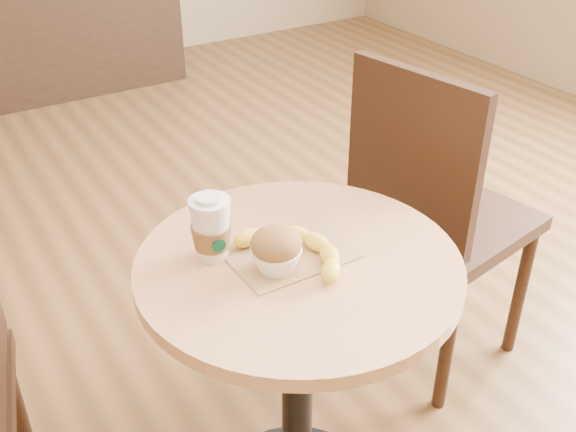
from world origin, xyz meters
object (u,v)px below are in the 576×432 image
Objects in this scene: chair_right at (433,212)px; coffee_cup at (211,230)px; muffin at (276,250)px; banana at (294,251)px; cafe_table at (298,350)px.

coffee_cup is at bearing 91.72° from chair_right.
chair_right is 9.72× the size of muffin.
chair_right is 4.00× the size of banana.
coffee_cup reaches higher than banana.
cafe_table is 7.48× the size of muffin.
coffee_cup is 1.36× the size of muffin.
coffee_cup is at bearing 124.05° from banana.
chair_right is at bearing 22.59° from cafe_table.
coffee_cup reaches higher than muffin.
cafe_table is 0.29m from muffin.
banana is at bearing 102.17° from chair_right.
muffin reaches higher than banana.
banana is (-0.62, -0.25, 0.24)m from chair_right.
chair_right is 0.81m from coffee_cup.
chair_right is at bearing 16.71° from coffee_cup.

